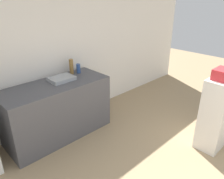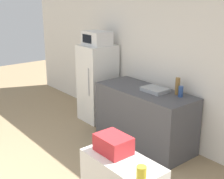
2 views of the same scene
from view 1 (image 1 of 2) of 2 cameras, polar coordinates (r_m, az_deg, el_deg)
The scene contains 7 objects.
wall_back at distance 3.69m, azimuth -19.82°, elevation 8.23°, with size 8.00×0.06×2.60m, color white.
counter at distance 3.69m, azimuth -14.02°, elevation -5.22°, with size 1.69×0.70×0.92m, color #4C4C51.
sink_basin at distance 3.60m, azimuth -13.04°, elevation 2.77°, with size 0.39×0.29×0.06m, color #9EA3A8.
bottle_tall at distance 3.85m, azimuth -10.58°, elevation 5.92°, with size 0.07×0.07×0.26m, color olive.
bottle_short at distance 3.88m, azimuth -8.78°, elevation 5.45°, with size 0.07×0.07×0.16m, color #2D4C8C.
shelf_cabinet at distance 3.71m, azimuth 26.19°, elevation -5.21°, with size 0.71×0.34×1.12m, color white.
basket at distance 3.36m, azimuth 27.03°, elevation 3.57°, with size 0.29×0.22×0.15m, color red.
Camera 1 is at (-1.44, -0.01, 2.21)m, focal length 35.00 mm.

